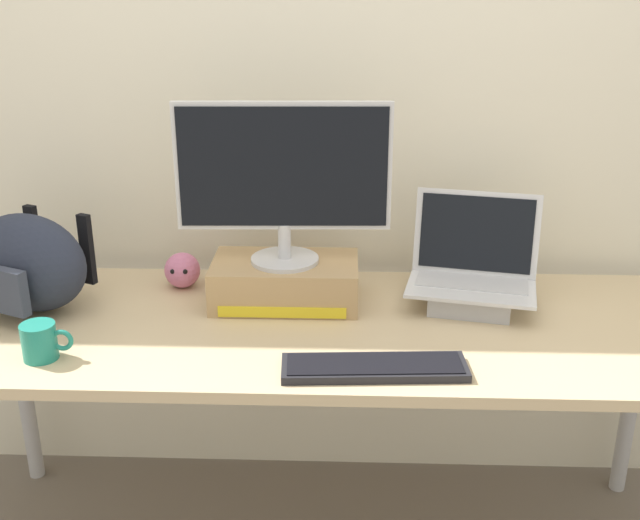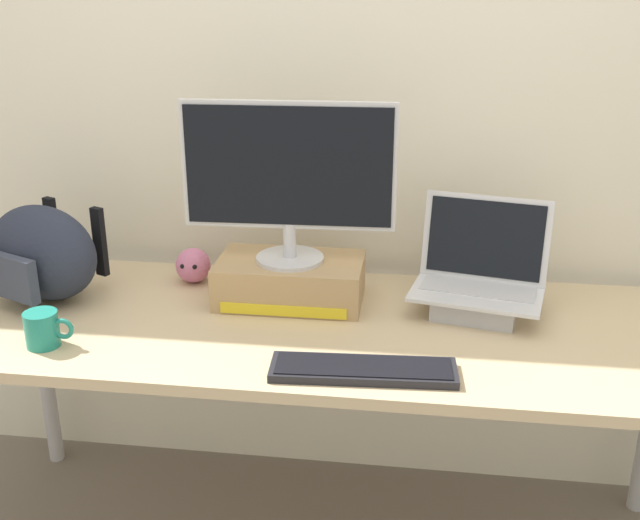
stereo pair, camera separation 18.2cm
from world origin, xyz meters
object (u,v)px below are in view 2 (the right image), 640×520
(open_laptop, at_px, (478,289))
(external_keyboard, at_px, (363,370))
(desktop_monitor, at_px, (289,176))
(messenger_backpack, at_px, (42,253))
(plush_toy, at_px, (193,265))
(toner_box_yellow, at_px, (290,280))
(coffee_mug, at_px, (43,329))

(open_laptop, xyz_separation_m, external_keyboard, (-0.28, -0.40, -0.05))
(desktop_monitor, distance_m, open_laptop, 0.60)
(external_keyboard, height_order, messenger_backpack, messenger_backpack)
(external_keyboard, distance_m, messenger_backpack, 1.00)
(messenger_backpack, relative_size, plush_toy, 3.97)
(toner_box_yellow, bearing_deg, open_laptop, -0.08)
(external_keyboard, height_order, plush_toy, plush_toy)
(coffee_mug, xyz_separation_m, plush_toy, (0.25, 0.46, 0.01))
(coffee_mug, height_order, plush_toy, plush_toy)
(toner_box_yellow, relative_size, open_laptop, 1.05)
(messenger_backpack, distance_m, plush_toy, 0.43)
(toner_box_yellow, xyz_separation_m, messenger_backpack, (-0.70, -0.07, 0.07))
(toner_box_yellow, bearing_deg, external_keyboard, -58.76)
(external_keyboard, bearing_deg, coffee_mug, 174.06)
(toner_box_yellow, xyz_separation_m, coffee_mug, (-0.57, -0.36, -0.01))
(messenger_backpack, relative_size, coffee_mug, 3.31)
(plush_toy, bearing_deg, desktop_monitor, -17.34)
(toner_box_yellow, xyz_separation_m, open_laptop, (0.52, -0.00, 0.00))
(toner_box_yellow, bearing_deg, messenger_backpack, -173.98)
(coffee_mug, bearing_deg, desktop_monitor, 32.51)
(open_laptop, bearing_deg, desktop_monitor, -168.29)
(toner_box_yellow, height_order, open_laptop, open_laptop)
(desktop_monitor, height_order, external_keyboard, desktop_monitor)
(external_keyboard, distance_m, plush_toy, 0.74)
(plush_toy, bearing_deg, open_laptop, -6.64)
(open_laptop, relative_size, external_keyboard, 0.88)
(external_keyboard, bearing_deg, desktop_monitor, 117.92)
(toner_box_yellow, height_order, desktop_monitor, desktop_monitor)
(toner_box_yellow, height_order, coffee_mug, toner_box_yellow)
(desktop_monitor, xyz_separation_m, open_laptop, (0.52, 0.00, -0.30))
(plush_toy, bearing_deg, messenger_backpack, -156.11)
(external_keyboard, bearing_deg, toner_box_yellow, 117.85)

